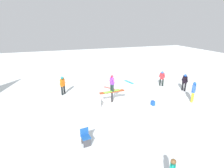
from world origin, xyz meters
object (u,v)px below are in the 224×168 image
rail_feature (112,93)px  folding_chair (86,137)px  loose_snowboard_coral (109,88)px  bystander_red (162,78)px  bystander_black (185,82)px  backpack_on_snow (153,103)px  main_rider_on_rail (112,84)px  bystander_blue (194,91)px  bystander_orange (63,85)px  loose_snowboard_cyan (129,82)px

rail_feature → folding_chair: (-2.96, -4.42, -0.33)m
loose_snowboard_coral → bystander_red: bearing=-138.4°
bystander_black → backpack_on_snow: size_ratio=4.66×
main_rider_on_rail → bystander_black: bearing=-11.7°
bystander_black → bystander_blue: bystander_blue is taller
main_rider_on_rail → loose_snowboard_coral: size_ratio=1.11×
main_rider_on_rail → bystander_orange: (-3.52, 2.87, -0.64)m
loose_snowboard_cyan → folding_chair: folding_chair is taller
bystander_orange → loose_snowboard_coral: bystander_orange is taller
bystander_red → bystander_orange: 9.45m
rail_feature → loose_snowboard_coral: rail_feature is taller
main_rider_on_rail → backpack_on_snow: 3.45m
rail_feature → main_rider_on_rail: bearing=0.0°
bystander_red → backpack_on_snow: 4.76m
bystander_red → bystander_orange: bearing=-138.7°
rail_feature → bystander_orange: bearing=138.6°
main_rider_on_rail → loose_snowboard_coral: bearing=63.0°
main_rider_on_rail → folding_chair: 5.43m
folding_chair → loose_snowboard_coral: bearing=54.9°
bystander_orange → backpack_on_snow: 7.71m
main_rider_on_rail → rail_feature: bearing=0.0°
bystander_black → folding_chair: bystander_black is taller
bystander_black → loose_snowboard_coral: 6.98m
loose_snowboard_cyan → backpack_on_snow: backpack_on_snow is taller
main_rider_on_rail → loose_snowboard_cyan: (3.31, 4.07, -1.54)m
bystander_black → bystander_orange: bearing=67.3°
folding_chair → backpack_on_snow: 6.39m
main_rider_on_rail → bystander_blue: 6.41m
bystander_blue → bystander_black: bearing=30.6°
bystander_black → bystander_blue: size_ratio=0.96×
bystander_black → loose_snowboard_coral: (-6.30, 2.87, -0.88)m
bystander_blue → backpack_on_snow: (-3.29, 0.47, -0.75)m
bystander_red → bystander_blue: (0.16, -4.00, 0.09)m
loose_snowboard_coral → folding_chair: folding_chair is taller
rail_feature → loose_snowboard_coral: bearing=73.6°
bystander_red → loose_snowboard_coral: (-5.13, 1.05, -0.82)m
loose_snowboard_coral → folding_chair: 8.32m
backpack_on_snow → loose_snowboard_coral: bearing=22.1°
main_rider_on_rail → loose_snowboard_cyan: 5.47m
bystander_black → loose_snowboard_cyan: size_ratio=1.17×
bystander_black → bystander_orange: bystander_orange is taller
bystander_black → bystander_red: bystander_black is taller
rail_feature → loose_snowboard_cyan: size_ratio=1.49×
loose_snowboard_cyan → rail_feature: bearing=125.9°
loose_snowboard_coral → bystander_black: bearing=-151.3°
bystander_red → loose_snowboard_cyan: size_ratio=1.10×
bystander_black → loose_snowboard_cyan: bearing=35.4°
loose_snowboard_coral → backpack_on_snow: 5.00m
loose_snowboard_cyan → backpack_on_snow: size_ratio=3.98×
bystander_orange → bystander_blue: bystander_blue is taller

